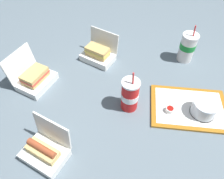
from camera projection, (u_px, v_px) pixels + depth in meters
ground_plane at (111, 101)px, 1.11m from camera, size 3.20×3.20×0.00m
food_tray at (189, 108)px, 1.07m from camera, size 0.41×0.31×0.01m
cake_container at (204, 108)px, 1.02m from camera, size 0.12×0.12×0.08m
ketchup_cup at (170, 110)px, 1.04m from camera, size 0.04×0.04×0.02m
napkin_stack at (190, 112)px, 1.04m from camera, size 0.11×0.11×0.00m
plastic_fork at (178, 93)px, 1.12m from camera, size 0.11×0.05×0.00m
clamshell_sandwich_left at (98, 54)px, 1.29m from camera, size 0.24×0.23×0.16m
clamshell_sandwich_right at (34, 78)px, 1.16m from camera, size 0.24×0.25×0.18m
clamshell_hotdog_corner at (45, 151)px, 0.89m from camera, size 0.23×0.22×0.17m
soda_cup_center at (130, 95)px, 1.02m from camera, size 0.09×0.09×0.24m
soda_cup_right at (187, 47)px, 1.26m from camera, size 0.09×0.09×0.23m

